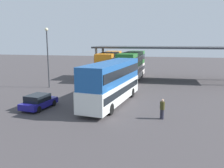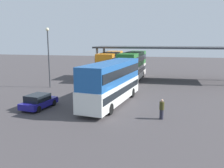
{
  "view_description": "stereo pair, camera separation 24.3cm",
  "coord_description": "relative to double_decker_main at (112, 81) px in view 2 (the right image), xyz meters",
  "views": [
    {
      "loc": [
        5.2,
        -19.26,
        6.34
      ],
      "look_at": [
        0.38,
        3.29,
        2.0
      ],
      "focal_mm": 38.2,
      "sensor_mm": 36.0,
      "label": 1
    },
    {
      "loc": [
        5.44,
        -19.21,
        6.34
      ],
      "look_at": [
        0.38,
        3.29,
        2.0
      ],
      "focal_mm": 38.2,
      "sensor_mm": 36.0,
      "label": 2
    }
  ],
  "objects": [
    {
      "name": "ground_plane",
      "position": [
        -0.38,
        -3.3,
        -2.29
      ],
      "size": [
        140.0,
        140.0,
        0.0
      ],
      "primitive_type": "plane",
      "color": "#403C3E"
    },
    {
      "name": "double_decker_main",
      "position": [
        0.0,
        0.0,
        0.0
      ],
      "size": [
        4.04,
        11.15,
        4.18
      ],
      "rotation": [
        0.0,
        0.0,
        1.43
      ],
      "color": "silver",
      "rests_on": "ground_plane"
    },
    {
      "name": "parked_hatchback",
      "position": [
        -6.29,
        -3.12,
        -1.62
      ],
      "size": [
        2.23,
        3.92,
        1.35
      ],
      "rotation": [
        0.0,
        0.0,
        1.43
      ],
      "color": "navy",
      "rests_on": "ground_plane"
    },
    {
      "name": "double_decker_near_canopy",
      "position": [
        -3.69,
        15.34,
        0.04
      ],
      "size": [
        3.04,
        11.38,
        4.25
      ],
      "rotation": [
        0.0,
        0.0,
        1.61
      ],
      "color": "silver",
      "rests_on": "ground_plane"
    },
    {
      "name": "double_decker_mid_row",
      "position": [
        0.09,
        14.32,
        0.1
      ],
      "size": [
        3.18,
        11.55,
        4.37
      ],
      "rotation": [
        0.0,
        0.0,
        1.51
      ],
      "color": "silver",
      "rests_on": "ground_plane"
    },
    {
      "name": "depot_canopy",
      "position": [
        5.31,
        15.3,
        2.62
      ],
      "size": [
        22.51,
        5.96,
        5.23
      ],
      "rotation": [
        0.0,
        0.0,
        0.01
      ],
      "color": "#33353A",
      "rests_on": "ground_plane"
    },
    {
      "name": "lamppost_tall",
      "position": [
        -9.91,
        6.2,
        2.62
      ],
      "size": [
        0.44,
        0.44,
        7.81
      ],
      "color": "#33353A",
      "rests_on": "ground_plane"
    },
    {
      "name": "pedestrian_waiting",
      "position": [
        4.92,
        -3.72,
        -1.47
      ],
      "size": [
        0.38,
        0.38,
        1.65
      ],
      "rotation": [
        0.0,
        0.0,
        6.01
      ],
      "color": "#262633",
      "rests_on": "ground_plane"
    }
  ]
}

